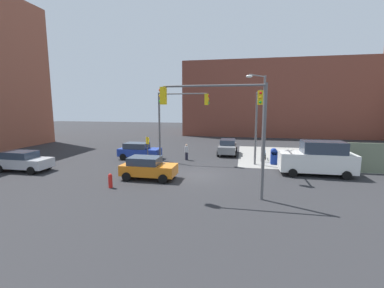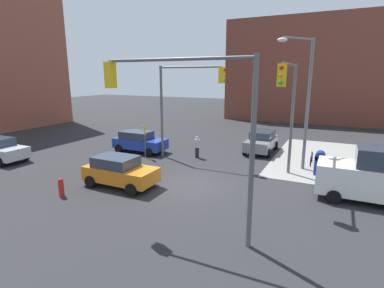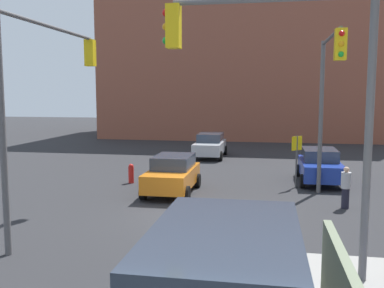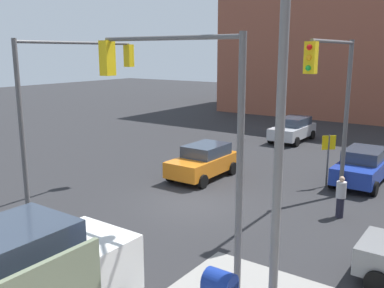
{
  "view_description": "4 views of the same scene",
  "coord_description": "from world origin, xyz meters",
  "px_view_note": "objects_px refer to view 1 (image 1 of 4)",
  "views": [
    {
      "loc": [
        3.34,
        -18.96,
        5.28
      ],
      "look_at": [
        -0.51,
        0.44,
        2.33
      ],
      "focal_mm": 24.0,
      "sensor_mm": 36.0,
      "label": 1
    },
    {
      "loc": [
        6.87,
        -13.84,
        5.83
      ],
      "look_at": [
        -0.68,
        1.65,
        1.88
      ],
      "focal_mm": 28.0,
      "sensor_mm": 36.0,
      "label": 2
    },
    {
      "loc": [
        14.5,
        2.31,
        4.28
      ],
      "look_at": [
        0.52,
        -0.21,
        2.62
      ],
      "focal_mm": 40.0,
      "sensor_mm": 36.0,
      "label": 3
    },
    {
      "loc": [
        13.4,
        9.34,
        6.04
      ],
      "look_at": [
        0.31,
        0.12,
        2.57
      ],
      "focal_mm": 40.0,
      "sensor_mm": 36.0,
      "label": 4
    }
  ],
  "objects_px": {
    "coupe_silver": "(23,161)",
    "sedan_blue": "(139,151)",
    "traffic_signal_nw_corner": "(178,113)",
    "fire_hydrant": "(110,180)",
    "coupe_orange": "(148,167)",
    "coupe_gray": "(228,147)",
    "pedestrian_crossing": "(187,152)",
    "traffic_signal_ne_corner": "(258,114)",
    "street_lamp_corner": "(261,112)",
    "mailbox_blue": "(274,156)",
    "traffic_signal_se_corner": "(221,117)",
    "bicycle_leaning_on_fence": "(265,156)",
    "van_white_delivery": "(318,159)"
  },
  "relations": [
    {
      "from": "street_lamp_corner",
      "to": "fire_hydrant",
      "type": "bearing_deg",
      "value": -135.79
    },
    {
      "from": "traffic_signal_ne_corner",
      "to": "fire_hydrant",
      "type": "height_order",
      "value": "traffic_signal_ne_corner"
    },
    {
      "from": "traffic_signal_se_corner",
      "to": "street_lamp_corner",
      "type": "distance_m",
      "value": 10.4
    },
    {
      "from": "fire_hydrant",
      "to": "mailbox_blue",
      "type": "bearing_deg",
      "value": 39.4
    },
    {
      "from": "traffic_signal_nw_corner",
      "to": "fire_hydrant",
      "type": "distance_m",
      "value": 9.9
    },
    {
      "from": "traffic_signal_se_corner",
      "to": "van_white_delivery",
      "type": "bearing_deg",
      "value": 42.46
    },
    {
      "from": "traffic_signal_ne_corner",
      "to": "street_lamp_corner",
      "type": "distance_m",
      "value": 2.85
    },
    {
      "from": "fire_hydrant",
      "to": "traffic_signal_nw_corner",
      "type": "bearing_deg",
      "value": 74.95
    },
    {
      "from": "fire_hydrant",
      "to": "coupe_orange",
      "type": "distance_m",
      "value": 2.97
    },
    {
      "from": "coupe_orange",
      "to": "coupe_gray",
      "type": "distance_m",
      "value": 11.91
    },
    {
      "from": "coupe_orange",
      "to": "bicycle_leaning_on_fence",
      "type": "bearing_deg",
      "value": 45.07
    },
    {
      "from": "street_lamp_corner",
      "to": "bicycle_leaning_on_fence",
      "type": "height_order",
      "value": "street_lamp_corner"
    },
    {
      "from": "mailbox_blue",
      "to": "sedan_blue",
      "type": "distance_m",
      "value": 12.99
    },
    {
      "from": "traffic_signal_nw_corner",
      "to": "van_white_delivery",
      "type": "distance_m",
      "value": 12.46
    },
    {
      "from": "coupe_gray",
      "to": "coupe_silver",
      "type": "xyz_separation_m",
      "value": [
        -15.91,
        -10.6,
        0.0
      ]
    },
    {
      "from": "traffic_signal_ne_corner",
      "to": "street_lamp_corner",
      "type": "bearing_deg",
      "value": 80.35
    },
    {
      "from": "traffic_signal_ne_corner",
      "to": "bicycle_leaning_on_fence",
      "type": "bearing_deg",
      "value": 76.25
    },
    {
      "from": "traffic_signal_se_corner",
      "to": "sedan_blue",
      "type": "bearing_deg",
      "value": 133.89
    },
    {
      "from": "coupe_silver",
      "to": "pedestrian_crossing",
      "type": "xyz_separation_m",
      "value": [
        12.14,
        6.8,
        -0.03
      ]
    },
    {
      "from": "traffic_signal_nw_corner",
      "to": "coupe_silver",
      "type": "bearing_deg",
      "value": -152.01
    },
    {
      "from": "traffic_signal_se_corner",
      "to": "pedestrian_crossing",
      "type": "relative_size",
      "value": 4.1
    },
    {
      "from": "coupe_orange",
      "to": "pedestrian_crossing",
      "type": "distance_m",
      "value": 7.1
    },
    {
      "from": "mailbox_blue",
      "to": "sedan_blue",
      "type": "bearing_deg",
      "value": -179.07
    },
    {
      "from": "street_lamp_corner",
      "to": "bicycle_leaning_on_fence",
      "type": "xyz_separation_m",
      "value": [
        0.62,
        1.69,
        -4.35
      ]
    },
    {
      "from": "pedestrian_crossing",
      "to": "bicycle_leaning_on_fence",
      "type": "relative_size",
      "value": 0.91
    },
    {
      "from": "coupe_orange",
      "to": "pedestrian_crossing",
      "type": "xyz_separation_m",
      "value": [
        1.34,
        6.97,
        -0.02
      ]
    },
    {
      "from": "fire_hydrant",
      "to": "bicycle_leaning_on_fence",
      "type": "height_order",
      "value": "bicycle_leaning_on_fence"
    },
    {
      "from": "coupe_silver",
      "to": "sedan_blue",
      "type": "distance_m",
      "value": 9.75
    },
    {
      "from": "traffic_signal_nw_corner",
      "to": "pedestrian_crossing",
      "type": "xyz_separation_m",
      "value": [
        0.66,
        0.7,
        -3.78
      ]
    },
    {
      "from": "coupe_silver",
      "to": "sedan_blue",
      "type": "bearing_deg",
      "value": 40.98
    },
    {
      "from": "coupe_orange",
      "to": "bicycle_leaning_on_fence",
      "type": "xyz_separation_m",
      "value": [
        8.94,
        8.96,
        -0.5
      ]
    },
    {
      "from": "coupe_orange",
      "to": "coupe_gray",
      "type": "height_order",
      "value": "same"
    },
    {
      "from": "coupe_orange",
      "to": "sedan_blue",
      "type": "height_order",
      "value": "same"
    },
    {
      "from": "street_lamp_corner",
      "to": "coupe_silver",
      "type": "relative_size",
      "value": 1.85
    },
    {
      "from": "coupe_gray",
      "to": "pedestrian_crossing",
      "type": "distance_m",
      "value": 5.35
    },
    {
      "from": "street_lamp_corner",
      "to": "coupe_gray",
      "type": "relative_size",
      "value": 1.95
    },
    {
      "from": "sedan_blue",
      "to": "traffic_signal_nw_corner",
      "type": "bearing_deg",
      "value": -4.03
    },
    {
      "from": "pedestrian_crossing",
      "to": "fire_hydrant",
      "type": "bearing_deg",
      "value": 90.22
    },
    {
      "from": "coupe_orange",
      "to": "van_white_delivery",
      "type": "height_order",
      "value": "van_white_delivery"
    },
    {
      "from": "van_white_delivery",
      "to": "traffic_signal_ne_corner",
      "type": "bearing_deg",
      "value": 168.79
    },
    {
      "from": "fire_hydrant",
      "to": "coupe_gray",
      "type": "xyz_separation_m",
      "value": [
        6.77,
        13.19,
        0.36
      ]
    },
    {
      "from": "traffic_signal_se_corner",
      "to": "coupe_gray",
      "type": "relative_size",
      "value": 1.58
    },
    {
      "from": "coupe_gray",
      "to": "coupe_silver",
      "type": "bearing_deg",
      "value": -146.34
    },
    {
      "from": "street_lamp_corner",
      "to": "traffic_signal_se_corner",
      "type": "bearing_deg",
      "value": -105.75
    },
    {
      "from": "traffic_signal_ne_corner",
      "to": "street_lamp_corner",
      "type": "relative_size",
      "value": 0.81
    },
    {
      "from": "street_lamp_corner",
      "to": "sedan_blue",
      "type": "height_order",
      "value": "street_lamp_corner"
    },
    {
      "from": "coupe_gray",
      "to": "bicycle_leaning_on_fence",
      "type": "height_order",
      "value": "coupe_gray"
    },
    {
      "from": "traffic_signal_ne_corner",
      "to": "coupe_silver",
      "type": "height_order",
      "value": "traffic_signal_ne_corner"
    },
    {
      "from": "traffic_signal_nw_corner",
      "to": "pedestrian_crossing",
      "type": "relative_size",
      "value": 4.1
    },
    {
      "from": "traffic_signal_se_corner",
      "to": "van_white_delivery",
      "type": "relative_size",
      "value": 1.2
    }
  ]
}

